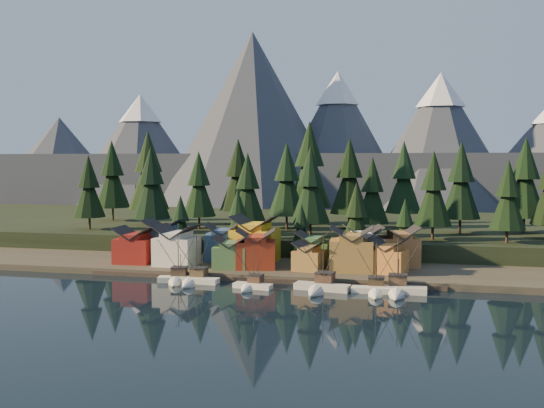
% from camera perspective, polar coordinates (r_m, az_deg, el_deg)
% --- Properties ---
extents(ground, '(500.00, 500.00, 0.00)m').
position_cam_1_polar(ground, '(120.04, -3.07, -8.75)').
color(ground, black).
rests_on(ground, ground).
extents(shore_strip, '(400.00, 50.00, 1.50)m').
position_cam_1_polar(shore_strip, '(158.00, 0.98, -5.34)').
color(shore_strip, '#3B362B').
rests_on(shore_strip, ground).
extents(hillside, '(420.00, 100.00, 6.00)m').
position_cam_1_polar(hillside, '(206.38, 3.88, -2.49)').
color(hillside, black).
rests_on(hillside, ground).
extents(dock, '(80.00, 4.00, 1.00)m').
position_cam_1_polar(dock, '(135.52, -1.12, -7.04)').
color(dock, '#443931').
rests_on(dock, ground).
extents(mountain_ridge, '(560.00, 190.00, 90.00)m').
position_cam_1_polar(mountain_ridge, '(328.06, 6.63, 3.99)').
color(mountain_ridge, '#4D5463').
rests_on(mountain_ridge, ground).
extents(boat_1, '(9.31, 9.92, 11.55)m').
position_cam_1_polar(boat_1, '(134.77, -8.92, -6.36)').
color(boat_1, silver).
rests_on(boat_1, ground).
extents(boat_2, '(10.62, 11.50, 11.54)m').
position_cam_1_polar(boat_2, '(133.05, -7.39, -6.57)').
color(boat_2, white).
rests_on(boat_2, ground).
extents(boat_3, '(8.71, 9.26, 9.94)m').
position_cam_1_polar(boat_3, '(126.85, -1.99, -7.17)').
color(boat_3, white).
rests_on(boat_3, ground).
extents(boat_4, '(12.10, 12.90, 12.68)m').
position_cam_1_polar(boat_4, '(125.04, 4.57, -7.15)').
color(boat_4, beige).
rests_on(boat_4, ground).
extents(boat_5, '(10.28, 11.15, 11.05)m').
position_cam_1_polar(boat_5, '(124.03, 9.76, -7.43)').
color(boat_5, white).
rests_on(boat_5, ground).
extents(boat_6, '(11.98, 13.02, 12.61)m').
position_cam_1_polar(boat_6, '(124.58, 11.70, -7.29)').
color(boat_6, beige).
rests_on(boat_6, ground).
extents(house_front_0, '(9.13, 8.66, 8.86)m').
position_cam_1_polar(house_front_0, '(153.38, -12.77, -3.69)').
color(house_front_0, maroon).
rests_on(house_front_0, shore_strip).
extents(house_front_1, '(9.84, 9.49, 9.69)m').
position_cam_1_polar(house_front_1, '(147.85, -8.97, -3.76)').
color(house_front_1, silver).
rests_on(house_front_1, shore_strip).
extents(house_front_2, '(8.77, 8.83, 7.57)m').
position_cam_1_polar(house_front_2, '(142.75, -3.93, -4.45)').
color(house_front_2, '#4D7A42').
rests_on(house_front_2, shore_strip).
extents(house_front_3, '(10.68, 10.35, 9.24)m').
position_cam_1_polar(house_front_3, '(142.42, -1.52, -4.11)').
color(house_front_3, '#A13019').
rests_on(house_front_3, shore_strip).
extents(house_front_4, '(7.67, 8.08, 6.62)m').
position_cam_1_polar(house_front_4, '(139.83, 3.53, -4.84)').
color(house_front_4, olive).
rests_on(house_front_4, shore_strip).
extents(house_front_5, '(10.28, 9.46, 10.19)m').
position_cam_1_polar(house_front_5, '(139.98, 7.51, -4.08)').
color(house_front_5, olive).
rests_on(house_front_5, shore_strip).
extents(house_front_6, '(9.23, 8.93, 7.65)m').
position_cam_1_polar(house_front_6, '(138.94, 10.90, -4.73)').
color(house_front_6, '#C17731').
rests_on(house_front_6, shore_strip).
extents(house_back_0, '(9.78, 9.44, 10.07)m').
position_cam_1_polar(house_back_0, '(159.06, -10.17, -3.14)').
color(house_back_0, teal).
rests_on(house_back_0, shore_strip).
extents(house_back_1, '(9.80, 9.88, 9.31)m').
position_cam_1_polar(house_back_1, '(154.14, -4.70, -3.48)').
color(house_back_1, '#375784').
rests_on(house_back_1, shore_strip).
extents(house_back_2, '(11.31, 10.48, 11.48)m').
position_cam_1_polar(house_back_2, '(151.54, -1.60, -3.16)').
color(house_back_2, gold).
rests_on(house_back_2, shore_strip).
extents(house_back_3, '(8.29, 7.45, 8.12)m').
position_cam_1_polar(house_back_3, '(146.84, 3.91, -4.09)').
color(house_back_3, '#3B6D3B').
rests_on(house_back_3, shore_strip).
extents(house_back_4, '(10.74, 10.49, 9.65)m').
position_cam_1_polar(house_back_4, '(146.16, 8.57, -3.85)').
color(house_back_4, white).
rests_on(house_back_4, shore_strip).
extents(house_back_5, '(10.32, 10.40, 9.60)m').
position_cam_1_polar(house_back_5, '(148.04, 11.91, -3.81)').
color(house_back_5, '#9B6637').
rests_on(house_back_5, shore_strip).
extents(tree_hill_0, '(9.62, 9.62, 22.42)m').
position_cam_1_polar(tree_hill_0, '(189.84, -16.85, 1.39)').
color(tree_hill_0, '#332319').
rests_on(tree_hill_0, hillside).
extents(tree_hill_1, '(13.04, 13.04, 30.37)m').
position_cam_1_polar(tree_hill_1, '(198.44, -11.56, 2.85)').
color(tree_hill_1, '#332319').
rests_on(tree_hill_1, hillside).
extents(tree_hill_2, '(10.69, 10.69, 24.89)m').
position_cam_1_polar(tree_hill_2, '(176.19, -11.29, 1.73)').
color(tree_hill_2, '#332319').
rests_on(tree_hill_2, hillside).
extents(tree_hill_3, '(10.12, 10.12, 23.57)m').
position_cam_1_polar(tree_hill_3, '(183.57, -6.90, 1.65)').
color(tree_hill_3, '#332319').
rests_on(tree_hill_3, hillside).
extents(tree_hill_4, '(11.91, 11.91, 27.74)m').
position_cam_1_polar(tree_hill_4, '(195.26, -3.19, 2.49)').
color(tree_hill_4, '#332319').
rests_on(tree_hill_4, hillside).
extents(tree_hill_5, '(9.86, 9.86, 22.97)m').
position_cam_1_polar(tree_hill_5, '(168.60, -2.30, 1.34)').
color(tree_hill_5, '#332319').
rests_on(tree_hill_5, hillside).
extents(tree_hill_6, '(11.26, 11.26, 26.22)m').
position_cam_1_polar(tree_hill_6, '(181.24, 1.40, 2.10)').
color(tree_hill_6, '#332319').
rests_on(tree_hill_6, hillside).
extents(tree_hill_7, '(10.61, 10.61, 24.72)m').
position_cam_1_polar(tree_hill_7, '(162.75, 3.64, 1.57)').
color(tree_hill_7, '#332319').
rests_on(tree_hill_7, hillside).
extents(tree_hill_8, '(11.89, 11.89, 27.69)m').
position_cam_1_polar(tree_hill_8, '(185.42, 7.30, 2.36)').
color(tree_hill_8, '#332319').
rests_on(tree_hill_8, hillside).
extents(tree_hill_9, '(9.32, 9.32, 21.72)m').
position_cam_1_polar(tree_hill_9, '(167.97, 9.42, 1.05)').
color(tree_hill_9, '#332319').
rests_on(tree_hill_9, hillside).
extents(tree_hill_10, '(11.54, 11.54, 26.89)m').
position_cam_1_polar(tree_hill_10, '(192.51, 12.29, 2.24)').
color(tree_hill_10, '#332319').
rests_on(tree_hill_10, hillside).
extents(tree_hill_11, '(10.00, 10.00, 23.31)m').
position_cam_1_polar(tree_hill_11, '(162.69, 14.95, 1.17)').
color(tree_hill_11, '#332319').
rests_on(tree_hill_11, hillside).
extents(tree_hill_12, '(11.26, 11.26, 26.23)m').
position_cam_1_polar(tree_hill_12, '(179.02, 17.35, 1.89)').
color(tree_hill_12, '#332319').
rests_on(tree_hill_12, hillside).
extents(tree_hill_13, '(9.01, 9.01, 20.98)m').
position_cam_1_polar(tree_hill_13, '(162.37, 21.32, 0.57)').
color(tree_hill_13, '#332319').
rests_on(tree_hill_13, hillside).
extents(tree_hill_14, '(11.81, 11.81, 27.50)m').
position_cam_1_polar(tree_hill_14, '(187.15, 22.72, 2.06)').
color(tree_hill_14, '#332319').
rests_on(tree_hill_14, hillside).
extents(tree_hill_15, '(14.38, 14.38, 33.51)m').
position_cam_1_polar(tree_hill_15, '(197.12, 3.54, 3.42)').
color(tree_hill_15, '#332319').
rests_on(tree_hill_15, hillside).
extents(tree_hill_16, '(11.88, 11.88, 27.66)m').
position_cam_1_polar(tree_hill_16, '(215.40, -14.81, 2.50)').
color(tree_hill_16, '#332319').
rests_on(tree_hill_16, hillside).
extents(tree_shore_0, '(6.86, 6.86, 15.97)m').
position_cam_1_polar(tree_shore_0, '(164.82, -8.59, -1.67)').
color(tree_shore_0, '#332319').
rests_on(tree_shore_0, shore_strip).
extents(tree_shore_1, '(7.68, 7.68, 17.89)m').
position_cam_1_polar(tree_shore_1, '(159.53, -3.24, -1.44)').
color(tree_shore_1, '#332319').
rests_on(tree_shore_1, shore_strip).
extents(tree_shore_2, '(6.09, 6.09, 14.18)m').
position_cam_1_polar(tree_shore_2, '(155.86, 2.78, -2.32)').
color(tree_shore_2, '#332319').
rests_on(tree_shore_2, shore_strip).
extents(tree_shore_3, '(8.49, 8.49, 19.78)m').
position_cam_1_polar(tree_shore_3, '(153.68, 7.93, -1.30)').
color(tree_shore_3, '#332319').
rests_on(tree_shore_3, shore_strip).
extents(tree_shore_4, '(6.87, 6.87, 16.00)m').
position_cam_1_polar(tree_shore_4, '(153.30, 12.39, -2.15)').
color(tree_shore_4, '#332319').
rests_on(tree_shore_4, shore_strip).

